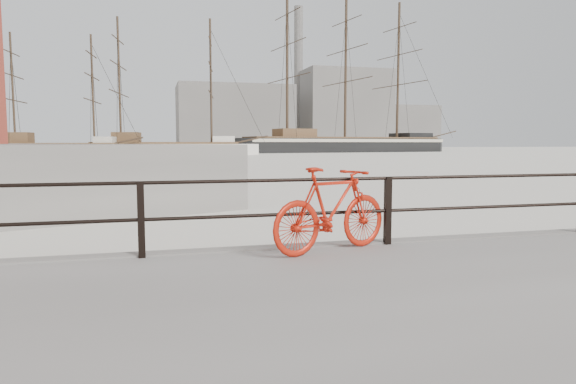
{
  "coord_description": "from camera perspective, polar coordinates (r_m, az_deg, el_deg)",
  "views": [
    {
      "loc": [
        -3.36,
        -7.01,
        1.84
      ],
      "look_at": [
        -1.08,
        1.5,
        1.0
      ],
      "focal_mm": 32.0,
      "sensor_mm": 36.0,
      "label": 1
    }
  ],
  "objects": [
    {
      "name": "industrial_mid",
      "position": [
        163.15,
        6.1,
        9.01
      ],
      "size": [
        26.0,
        20.0,
        24.0
      ],
      "primitive_type": "cube",
      "color": "gray",
      "rests_on": "ground"
    },
    {
      "name": "ground",
      "position": [
        7.99,
        10.43,
        -7.96
      ],
      "size": [
        400.0,
        400.0,
        0.0
      ],
      "primitive_type": "plane",
      "color": "white",
      "rests_on": "ground"
    },
    {
      "name": "smokestack",
      "position": [
        164.67,
        1.17,
        12.5
      ],
      "size": [
        2.8,
        2.8,
        44.0
      ],
      "primitive_type": "cylinder",
      "color": "gray",
      "rests_on": "ground"
    },
    {
      "name": "industrial_west",
      "position": [
        149.03,
        -5.99,
        8.2
      ],
      "size": [
        32.0,
        18.0,
        18.0
      ],
      "primitive_type": "cube",
      "color": "gray",
      "rests_on": "ground"
    },
    {
      "name": "schooner_mid",
      "position": [
        82.38,
        -13.29,
        4.04
      ],
      "size": [
        32.19,
        17.71,
        21.79
      ],
      "primitive_type": null,
      "rotation": [
        0.0,
        0.0,
        -0.16
      ],
      "color": "silver",
      "rests_on": "ground"
    },
    {
      "name": "bicycle",
      "position": [
        7.05,
        4.89,
        -1.94
      ],
      "size": [
        1.92,
        0.96,
        1.17
      ],
      "primitive_type": "imported",
      "rotation": [
        0.0,
        0.0,
        0.36
      ],
      "color": "red",
      "rests_on": "promenade"
    },
    {
      "name": "barque_black",
      "position": [
        104.12,
        6.33,
        4.43
      ],
      "size": [
        58.95,
        28.51,
        32.23
      ],
      "primitive_type": null,
      "rotation": [
        0.0,
        0.0,
        0.18
      ],
      "color": "black",
      "rests_on": "ground"
    },
    {
      "name": "industrial_east",
      "position": [
        176.91,
        12.52,
        7.01
      ],
      "size": [
        20.0,
        16.0,
        14.0
      ],
      "primitive_type": "cube",
      "color": "gray",
      "rests_on": "ground"
    },
    {
      "name": "guardrail",
      "position": [
        7.7,
        11.02,
        -2.04
      ],
      "size": [
        28.0,
        0.1,
        1.0
      ],
      "primitive_type": null,
      "color": "black",
      "rests_on": "promenade"
    },
    {
      "name": "schooner_left",
      "position": [
        81.98,
        -24.38,
        3.7
      ],
      "size": [
        25.09,
        13.63,
        18.26
      ],
      "primitive_type": null,
      "rotation": [
        0.0,
        0.0,
        -0.12
      ],
      "color": "beige",
      "rests_on": "ground"
    }
  ]
}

